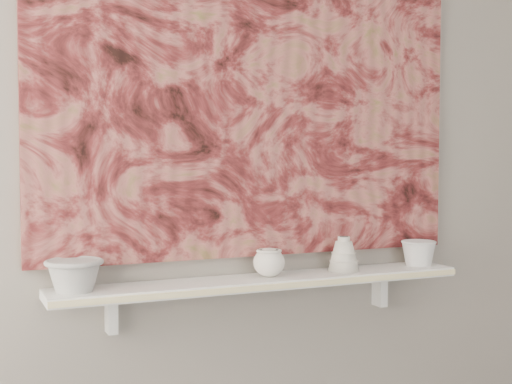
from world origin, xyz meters
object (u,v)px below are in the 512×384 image
shelf (264,282)px  cup_cream (269,262)px  painting (255,92)px  bowl_white (419,253)px  bell_vessel (344,254)px  bowl_grey (74,275)px

shelf → cup_cream: cup_cream is taller
painting → bowl_white: (0.61, -0.08, -0.56)m
shelf → bowl_white: 0.62m
bowl_white → painting: bearing=172.5°
painting → bowl_white: painting is taller
shelf → painting: bearing=90.0°
shelf → painting: 0.63m
shelf → bell_vessel: bearing=0.0°
bowl_grey → bell_vessel: (0.91, 0.00, 0.01)m
cup_cream → bell_vessel: size_ratio=0.86×
bowl_grey → bell_vessel: bell_vessel is taller
bell_vessel → painting: bearing=164.9°
shelf → cup_cream: bearing=0.0°
painting → bell_vessel: size_ratio=12.52×
shelf → bowl_white: bowl_white is taller
painting → bowl_grey: (-0.61, -0.08, -0.56)m
bowl_grey → bell_vessel: bearing=0.0°
cup_cream → bell_vessel: 0.28m
cup_cream → bowl_white: (0.60, 0.00, -0.00)m
shelf → bowl_grey: bearing=180.0°
bell_vessel → bowl_white: bearing=0.0°
shelf → bowl_grey: bowl_grey is taller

